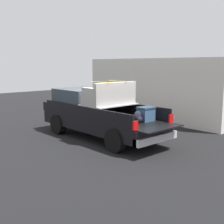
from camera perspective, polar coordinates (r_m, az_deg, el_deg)
ground_plane at (r=11.49m, az=-2.01°, el=-5.05°), size 40.00×40.00×0.00m
pickup_truck at (r=11.57m, az=-3.19°, el=-0.11°), size 6.05×2.06×2.23m
building_facade at (r=15.08m, az=6.79°, el=4.41°), size 8.47×0.36×3.14m
trash_can at (r=16.09m, az=-2.95°, el=0.92°), size 0.60×0.60×0.98m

